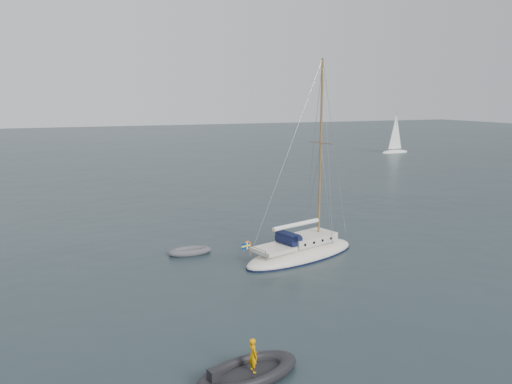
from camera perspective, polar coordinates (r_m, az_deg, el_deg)
name	(u,v)px	position (r m, az deg, el deg)	size (l,w,h in m)	color
ground	(273,258)	(30.89, 2.01, -7.52)	(300.00, 300.00, 0.00)	black
sailboat	(301,242)	(30.85, 5.22, -5.74)	(8.80, 2.64, 12.53)	white
dinghy	(190,251)	(31.81, -7.58, -6.74)	(2.74, 1.24, 0.39)	#4F4F54
rib	(248,372)	(18.53, -0.97, -19.91)	(4.05, 1.84, 1.47)	black
distant_yacht_b	(396,135)	(91.95, 15.66, 6.34)	(5.70, 3.04, 7.55)	white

